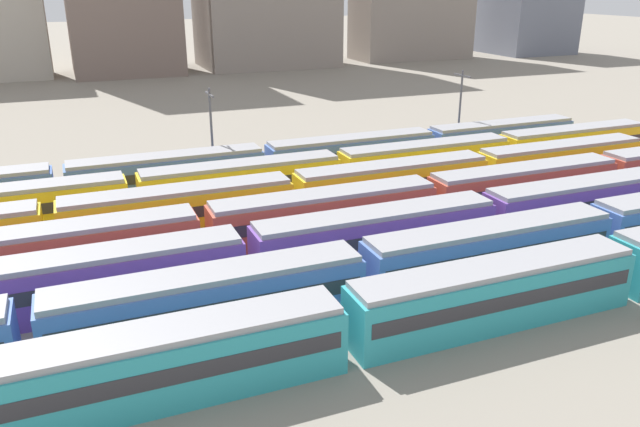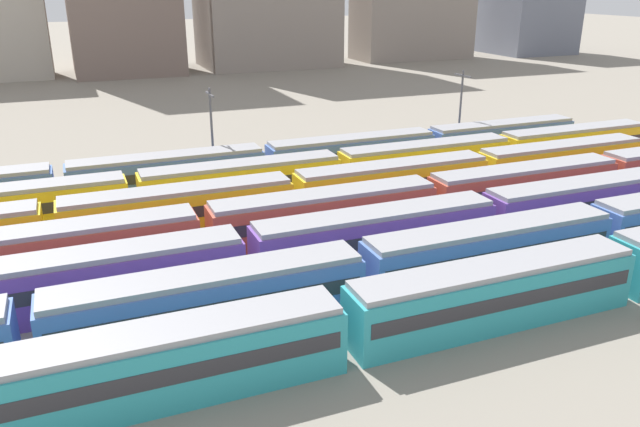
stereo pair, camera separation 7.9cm
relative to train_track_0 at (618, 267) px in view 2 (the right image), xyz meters
The scene contains 10 objects.
ground_plane 34.95m from the train_track_0, 153.45° to the left, with size 600.00×600.00×0.00m, color gray.
train_track_0 is the anchor object (origin of this frame).
train_track_1 7.90m from the train_track_0, 138.87° to the left, with size 93.60×3.06×3.75m.
train_track_2 10.66m from the train_track_0, 102.61° to the left, with size 74.70×3.06×3.75m.
train_track_3 16.48m from the train_track_0, 71.14° to the left, with size 93.60×3.06×3.75m.
train_track_4 25.26m from the train_track_0, 124.57° to the left, with size 74.70×3.06×3.75m.
train_track_5 27.16m from the train_track_0, 106.83° to the left, with size 74.70×3.06×3.75m.
train_track_6 34.02m from the train_track_0, 113.49° to the left, with size 74.70×3.06×3.75m.
catenary_pole_1 38.78m from the train_track_0, 117.83° to the left, with size 0.24×3.20×9.10m.
catenary_pole_3 36.38m from the train_track_0, 72.13° to the left, with size 0.24×3.20×9.31m.
Camera 2 is at (0.57, -25.94, 18.80)m, focal length 34.97 mm.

